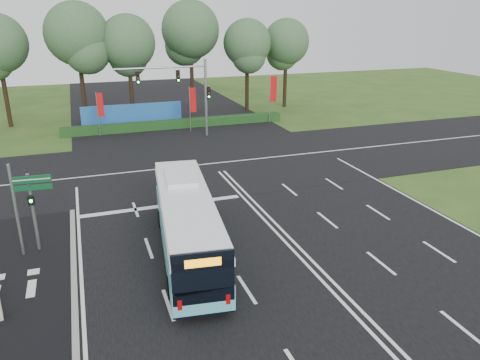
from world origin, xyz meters
name	(u,v)px	position (x,y,z in m)	size (l,w,h in m)	color
ground	(273,229)	(0.00, 0.00, 0.00)	(120.00, 120.00, 0.00)	#2E4E1A
road_main	(273,229)	(0.00, 0.00, 0.02)	(20.00, 120.00, 0.04)	black
road_cross	(211,164)	(0.00, 12.00, 0.03)	(120.00, 14.00, 0.05)	black
bike_path	(11,306)	(-12.50, -3.00, 0.03)	(5.00, 18.00, 0.06)	black
kerb_strip	(74,294)	(-10.10, -3.00, 0.06)	(0.25, 18.00, 0.12)	gray
city_bus	(187,223)	(-4.88, -1.10, 1.63)	(3.68, 11.45, 3.23)	#52B1C0
pedestrian_signal	(33,210)	(-11.66, 1.59, 2.15)	(0.34, 0.44, 3.93)	gray
street_sign	(23,199)	(-11.98, 1.30, 2.84)	(1.78, 0.24, 4.58)	gray
banner_flag_left	(100,107)	(-7.25, 23.64, 2.70)	(0.61, 0.13, 4.11)	gray
banner_flag_mid	(192,103)	(1.14, 22.35, 2.84)	(0.64, 0.16, 4.35)	gray
banner_flag_right	(272,92)	(9.92, 23.64, 3.18)	(0.70, 0.25, 4.90)	gray
traffic_light_gantry	(186,87)	(0.21, 20.50, 4.66)	(8.41, 0.28, 7.00)	gray
hedge	(177,124)	(0.00, 24.50, 0.40)	(22.00, 1.20, 0.80)	#183D16
blue_hoarding	(132,115)	(-4.00, 27.00, 1.10)	(10.00, 0.30, 2.20)	#1E5BA6
eucalyptus_row	(113,37)	(-4.94, 30.43, 8.53)	(42.38, 8.56, 12.70)	black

